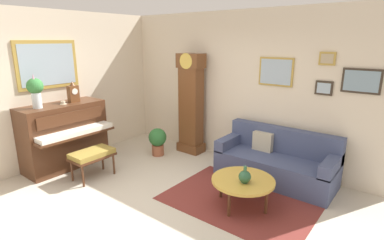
{
  "coord_description": "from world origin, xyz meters",
  "views": [
    {
      "loc": [
        2.79,
        -2.58,
        2.28
      ],
      "look_at": [
        -0.06,
        1.05,
        1.04
      ],
      "focal_mm": 28.04,
      "sensor_mm": 36.0,
      "label": 1
    }
  ],
  "objects_px": {
    "flower_vase": "(35,89)",
    "teacup": "(63,103)",
    "piano": "(65,135)",
    "coffee_table": "(243,181)",
    "green_jug": "(245,177)",
    "grandfather_clock": "(191,106)",
    "couch": "(276,162)",
    "piano_bench": "(92,155)",
    "mantel_clock": "(73,93)",
    "potted_plant": "(158,140)"
  },
  "relations": [
    {
      "from": "grandfather_clock",
      "to": "couch",
      "type": "bearing_deg",
      "value": -4.34
    },
    {
      "from": "grandfather_clock",
      "to": "potted_plant",
      "type": "relative_size",
      "value": 3.62
    },
    {
      "from": "piano",
      "to": "flower_vase",
      "type": "height_order",
      "value": "flower_vase"
    },
    {
      "from": "piano",
      "to": "teacup",
      "type": "height_order",
      "value": "teacup"
    },
    {
      "from": "piano",
      "to": "grandfather_clock",
      "type": "relative_size",
      "value": 0.71
    },
    {
      "from": "mantel_clock",
      "to": "teacup",
      "type": "height_order",
      "value": "mantel_clock"
    },
    {
      "from": "piano",
      "to": "coffee_table",
      "type": "xyz_separation_m",
      "value": [
        3.23,
        0.79,
        -0.22
      ]
    },
    {
      "from": "couch",
      "to": "potted_plant",
      "type": "relative_size",
      "value": 3.39
    },
    {
      "from": "piano_bench",
      "to": "grandfather_clock",
      "type": "relative_size",
      "value": 0.34
    },
    {
      "from": "couch",
      "to": "teacup",
      "type": "distance_m",
      "value": 3.82
    },
    {
      "from": "piano",
      "to": "coffee_table",
      "type": "relative_size",
      "value": 1.64
    },
    {
      "from": "coffee_table",
      "to": "green_jug",
      "type": "distance_m",
      "value": 0.15
    },
    {
      "from": "teacup",
      "to": "green_jug",
      "type": "height_order",
      "value": "teacup"
    },
    {
      "from": "piano_bench",
      "to": "teacup",
      "type": "bearing_deg",
      "value": 179.66
    },
    {
      "from": "grandfather_clock",
      "to": "coffee_table",
      "type": "relative_size",
      "value": 2.31
    },
    {
      "from": "piano_bench",
      "to": "green_jug",
      "type": "xyz_separation_m",
      "value": [
        2.49,
        0.7,
        0.08
      ]
    },
    {
      "from": "flower_vase",
      "to": "green_jug",
      "type": "relative_size",
      "value": 2.42
    },
    {
      "from": "couch",
      "to": "teacup",
      "type": "height_order",
      "value": "teacup"
    },
    {
      "from": "piano",
      "to": "mantel_clock",
      "type": "distance_m",
      "value": 0.79
    },
    {
      "from": "piano_bench",
      "to": "potted_plant",
      "type": "relative_size",
      "value": 1.25
    },
    {
      "from": "piano",
      "to": "green_jug",
      "type": "height_order",
      "value": "piano"
    },
    {
      "from": "coffee_table",
      "to": "flower_vase",
      "type": "bearing_deg",
      "value": -159.64
    },
    {
      "from": "couch",
      "to": "coffee_table",
      "type": "height_order",
      "value": "couch"
    },
    {
      "from": "flower_vase",
      "to": "teacup",
      "type": "height_order",
      "value": "flower_vase"
    },
    {
      "from": "coffee_table",
      "to": "potted_plant",
      "type": "distance_m",
      "value": 2.38
    },
    {
      "from": "flower_vase",
      "to": "teacup",
      "type": "distance_m",
      "value": 0.52
    },
    {
      "from": "piano",
      "to": "mantel_clock",
      "type": "relative_size",
      "value": 3.79
    },
    {
      "from": "coffee_table",
      "to": "teacup",
      "type": "relative_size",
      "value": 7.59
    },
    {
      "from": "teacup",
      "to": "flower_vase",
      "type": "bearing_deg",
      "value": -96.12
    },
    {
      "from": "piano_bench",
      "to": "coffee_table",
      "type": "distance_m",
      "value": 2.54
    },
    {
      "from": "piano_bench",
      "to": "couch",
      "type": "height_order",
      "value": "couch"
    },
    {
      "from": "mantel_clock",
      "to": "potted_plant",
      "type": "height_order",
      "value": "mantel_clock"
    },
    {
      "from": "piano_bench",
      "to": "teacup",
      "type": "distance_m",
      "value": 1.1
    },
    {
      "from": "green_jug",
      "to": "grandfather_clock",
      "type": "bearing_deg",
      "value": 146.34
    },
    {
      "from": "piano_bench",
      "to": "teacup",
      "type": "height_order",
      "value": "teacup"
    },
    {
      "from": "coffee_table",
      "to": "mantel_clock",
      "type": "relative_size",
      "value": 2.32
    },
    {
      "from": "couch",
      "to": "potted_plant",
      "type": "height_order",
      "value": "couch"
    },
    {
      "from": "flower_vase",
      "to": "potted_plant",
      "type": "height_order",
      "value": "flower_vase"
    },
    {
      "from": "grandfather_clock",
      "to": "flower_vase",
      "type": "height_order",
      "value": "grandfather_clock"
    },
    {
      "from": "coffee_table",
      "to": "mantel_clock",
      "type": "distance_m",
      "value": 3.42
    },
    {
      "from": "piano_bench",
      "to": "teacup",
      "type": "relative_size",
      "value": 6.03
    },
    {
      "from": "piano_bench",
      "to": "flower_vase",
      "type": "height_order",
      "value": "flower_vase"
    },
    {
      "from": "piano",
      "to": "teacup",
      "type": "xyz_separation_m",
      "value": [
        0.05,
        0.02,
        0.6
      ]
    },
    {
      "from": "coffee_table",
      "to": "piano_bench",
      "type": "bearing_deg",
      "value": -162.15
    },
    {
      "from": "green_jug",
      "to": "couch",
      "type": "bearing_deg",
      "value": 91.64
    },
    {
      "from": "potted_plant",
      "to": "teacup",
      "type": "bearing_deg",
      "value": -122.32
    },
    {
      "from": "couch",
      "to": "flower_vase",
      "type": "height_order",
      "value": "flower_vase"
    },
    {
      "from": "piano",
      "to": "potted_plant",
      "type": "distance_m",
      "value": 1.73
    },
    {
      "from": "potted_plant",
      "to": "mantel_clock",
      "type": "bearing_deg",
      "value": -128.55
    },
    {
      "from": "flower_vase",
      "to": "piano_bench",
      "type": "bearing_deg",
      "value": 27.41
    }
  ]
}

